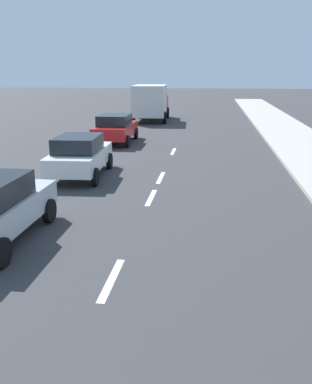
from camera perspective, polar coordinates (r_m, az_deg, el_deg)
name	(u,v)px	position (r m, az deg, el deg)	size (l,w,h in m)	color
ground_plane	(168,162)	(18.97, 1.65, 4.03)	(160.00, 160.00, 0.00)	#38383A
lane_stripe_2	(112,279)	(8.51, -5.93, -11.50)	(0.16, 1.80, 0.01)	white
lane_stripe_3	(151,197)	(13.63, -0.65, -0.74)	(0.16, 1.80, 0.01)	white
lane_stripe_4	(161,178)	(16.15, 0.63, 1.93)	(0.16, 1.80, 0.01)	white
lane_stripe_5	(173,151)	(21.47, 2.33, 5.43)	(0.16, 1.80, 0.01)	white
parked_car_white	(80,155)	(16.44, -10.14, 4.90)	(2.06, 4.16, 1.57)	white
parked_car_red	(115,128)	(24.08, -5.44, 8.53)	(2.05, 4.35, 1.57)	red
delivery_truck	(151,102)	(34.63, -0.70, 11.94)	(2.89, 6.34, 2.80)	maroon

